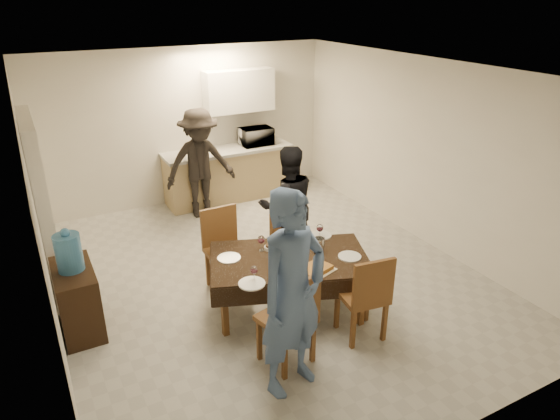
{
  "coord_description": "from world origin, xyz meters",
  "views": [
    {
      "loc": [
        -2.47,
        -5.03,
        3.39
      ],
      "look_at": [
        0.04,
        -0.3,
        1.04
      ],
      "focal_mm": 32.0,
      "sensor_mm": 36.0,
      "label": 1
    }
  ],
  "objects_px": {
    "dining_table": "(289,260)",
    "water_pitcher": "(319,246)",
    "person_far": "(288,205)",
    "person_kitchen": "(200,164)",
    "savoury_tart": "(315,269)",
    "person_near": "(293,295)",
    "wine_bottle": "(283,243)",
    "water_jug": "(69,253)",
    "console": "(78,300)",
    "microwave": "(256,136)"
  },
  "relations": [
    {
      "from": "water_jug",
      "to": "person_far",
      "type": "bearing_deg",
      "value": 6.44
    },
    {
      "from": "console",
      "to": "water_jug",
      "type": "bearing_deg",
      "value": -90.0
    },
    {
      "from": "wine_bottle",
      "to": "console",
      "type": "bearing_deg",
      "value": 161.95
    },
    {
      "from": "person_near",
      "to": "savoury_tart",
      "type": "bearing_deg",
      "value": 31.14
    },
    {
      "from": "person_far",
      "to": "person_kitchen",
      "type": "bearing_deg",
      "value": -65.74
    },
    {
      "from": "water_jug",
      "to": "person_kitchen",
      "type": "relative_size",
      "value": 0.23
    },
    {
      "from": "person_near",
      "to": "person_kitchen",
      "type": "distance_m",
      "value": 4.11
    },
    {
      "from": "savoury_tart",
      "to": "person_far",
      "type": "height_order",
      "value": "person_far"
    },
    {
      "from": "water_jug",
      "to": "console",
      "type": "bearing_deg",
      "value": 90.0
    },
    {
      "from": "dining_table",
      "to": "water_pitcher",
      "type": "height_order",
      "value": "water_pitcher"
    },
    {
      "from": "water_jug",
      "to": "savoury_tart",
      "type": "distance_m",
      "value": 2.55
    },
    {
      "from": "savoury_tart",
      "to": "person_kitchen",
      "type": "relative_size",
      "value": 0.22
    },
    {
      "from": "savoury_tart",
      "to": "microwave",
      "type": "distance_m",
      "value": 4.03
    },
    {
      "from": "microwave",
      "to": "savoury_tart",
      "type": "bearing_deg",
      "value": 73.43
    },
    {
      "from": "water_jug",
      "to": "water_pitcher",
      "type": "relative_size",
      "value": 2.2
    },
    {
      "from": "dining_table",
      "to": "water_pitcher",
      "type": "bearing_deg",
      "value": 12.53
    },
    {
      "from": "microwave",
      "to": "person_far",
      "type": "relative_size",
      "value": 0.34
    },
    {
      "from": "console",
      "to": "microwave",
      "type": "relative_size",
      "value": 1.45
    },
    {
      "from": "wine_bottle",
      "to": "microwave",
      "type": "distance_m",
      "value": 3.66
    },
    {
      "from": "dining_table",
      "to": "person_kitchen",
      "type": "distance_m",
      "value": 3.03
    },
    {
      "from": "water_jug",
      "to": "dining_table",
      "type": "bearing_deg",
      "value": -18.85
    },
    {
      "from": "water_pitcher",
      "to": "person_far",
      "type": "distance_m",
      "value": 1.12
    },
    {
      "from": "person_kitchen",
      "to": "savoury_tart",
      "type": "bearing_deg",
      "value": -89.05
    },
    {
      "from": "console",
      "to": "person_near",
      "type": "bearing_deg",
      "value": -47.82
    },
    {
      "from": "microwave",
      "to": "person_near",
      "type": "distance_m",
      "value": 4.86
    },
    {
      "from": "console",
      "to": "water_pitcher",
      "type": "distance_m",
      "value": 2.68
    },
    {
      "from": "water_pitcher",
      "to": "person_far",
      "type": "height_order",
      "value": "person_far"
    },
    {
      "from": "dining_table",
      "to": "person_far",
      "type": "distance_m",
      "value": 1.2
    },
    {
      "from": "console",
      "to": "person_kitchen",
      "type": "xyz_separation_m",
      "value": [
        2.22,
        2.28,
        0.51
      ]
    },
    {
      "from": "console",
      "to": "person_kitchen",
      "type": "bearing_deg",
      "value": 45.77
    },
    {
      "from": "dining_table",
      "to": "person_far",
      "type": "relative_size",
      "value": 1.23
    },
    {
      "from": "wine_bottle",
      "to": "person_far",
      "type": "bearing_deg",
      "value": 59.04
    },
    {
      "from": "person_near",
      "to": "wine_bottle",
      "type": "bearing_deg",
      "value": 50.83
    },
    {
      "from": "wine_bottle",
      "to": "savoury_tart",
      "type": "xyz_separation_m",
      "value": [
        0.15,
        -0.43,
        -0.15
      ]
    },
    {
      "from": "console",
      "to": "wine_bottle",
      "type": "height_order",
      "value": "wine_bottle"
    },
    {
      "from": "wine_bottle",
      "to": "person_near",
      "type": "bearing_deg",
      "value": -114.44
    },
    {
      "from": "person_far",
      "to": "water_pitcher",
      "type": "bearing_deg",
      "value": 89.54
    },
    {
      "from": "water_jug",
      "to": "wine_bottle",
      "type": "bearing_deg",
      "value": -18.05
    },
    {
      "from": "person_near",
      "to": "person_kitchen",
      "type": "relative_size",
      "value": 1.11
    },
    {
      "from": "savoury_tart",
      "to": "microwave",
      "type": "relative_size",
      "value": 0.71
    },
    {
      "from": "console",
      "to": "water_jug",
      "type": "xyz_separation_m",
      "value": [
        0.0,
        -0.0,
        0.57
      ]
    },
    {
      "from": "dining_table",
      "to": "wine_bottle",
      "type": "bearing_deg",
      "value": 155.66
    },
    {
      "from": "water_jug",
      "to": "savoury_tart",
      "type": "xyz_separation_m",
      "value": [
        2.27,
        -1.12,
        -0.24
      ]
    },
    {
      "from": "dining_table",
      "to": "person_far",
      "type": "bearing_deg",
      "value": 83.01
    },
    {
      "from": "wine_bottle",
      "to": "water_pitcher",
      "type": "height_order",
      "value": "wine_bottle"
    },
    {
      "from": "water_pitcher",
      "to": "dining_table",
      "type": "bearing_deg",
      "value": 171.87
    },
    {
      "from": "dining_table",
      "to": "savoury_tart",
      "type": "xyz_separation_m",
      "value": [
        0.1,
        -0.38,
        0.06
      ]
    },
    {
      "from": "water_jug",
      "to": "person_near",
      "type": "xyz_separation_m",
      "value": [
        1.62,
        -1.79,
        0.04
      ]
    },
    {
      "from": "person_near",
      "to": "person_far",
      "type": "bearing_deg",
      "value": 47.63
    },
    {
      "from": "wine_bottle",
      "to": "water_pitcher",
      "type": "distance_m",
      "value": 0.42
    }
  ]
}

